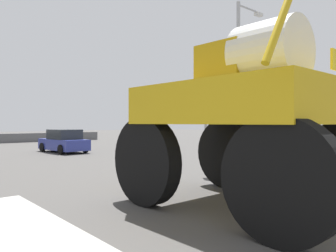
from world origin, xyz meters
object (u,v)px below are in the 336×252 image
(sedan_ahead, at_px, (64,142))
(traffic_signal_near_right, at_px, (203,97))
(streetlight_near_right, at_px, (240,73))
(oversize_sprayer, at_px, (247,113))

(sedan_ahead, bearing_deg, traffic_signal_near_right, 179.08)
(sedan_ahead, distance_m, streetlight_near_right, 12.45)
(traffic_signal_near_right, relative_size, streetlight_near_right, 0.52)
(oversize_sprayer, xyz_separation_m, streetlight_near_right, (6.89, 5.31, 2.21))
(sedan_ahead, xyz_separation_m, streetlight_near_right, (4.22, -11.12, 3.68))
(traffic_signal_near_right, bearing_deg, streetlight_near_right, 14.41)
(sedan_ahead, xyz_separation_m, traffic_signal_near_right, (0.53, -12.07, 2.25))
(sedan_ahead, bearing_deg, oversize_sprayer, 167.33)
(oversize_sprayer, xyz_separation_m, sedan_ahead, (2.67, 16.43, -1.47))
(oversize_sprayer, height_order, sedan_ahead, oversize_sprayer)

